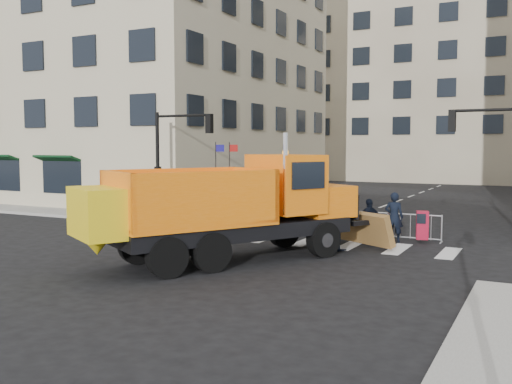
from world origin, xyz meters
The scene contains 12 objects.
ground centered at (0.00, 0.00, 0.00)m, with size 120.00×120.00×0.00m, color black.
sidewalk_back centered at (0.00, 8.50, 0.07)m, with size 64.00×5.00×0.15m, color gray.
building_left centered at (-20.00, 20.00, 13.00)m, with size 24.00×22.00×26.00m, color #BAAC8E.
building_far centered at (0.00, 52.00, 12.00)m, with size 30.00×18.00×24.00m, color gray.
traffic_light_left centered at (-8.00, 7.50, 2.70)m, with size 0.18×0.18×5.40m, color black.
crowd_barriers centered at (-0.75, 7.60, 0.55)m, with size 12.60×0.60×1.10m, color #9EA0A5, non-canonical shape.
plow_truck centered at (-0.15, 0.72, 1.86)m, with size 7.88×10.76×4.18m.
cop_a centered at (3.79, 7.00, 0.98)m, with size 0.72×0.47×1.97m, color black.
cop_b centered at (2.38, 4.33, 0.91)m, with size 0.88×0.69×1.82m, color black.
cop_c centered at (3.02, 6.26, 0.87)m, with size 1.02×0.42×1.74m, color black.
worker centered at (-7.38, 8.46, 1.15)m, with size 1.29×0.74×2.00m, color gold.
newspaper_box centered at (4.83, 7.25, 0.70)m, with size 0.45×0.40×1.10m, color maroon.
Camera 1 is at (9.12, -15.19, 3.77)m, focal length 40.00 mm.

